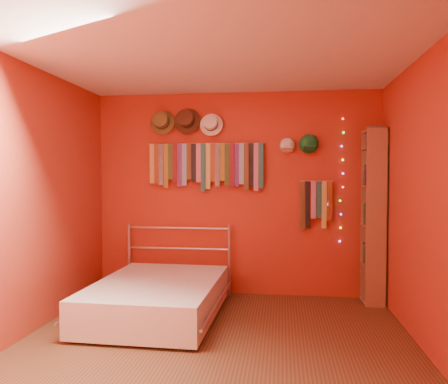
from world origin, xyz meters
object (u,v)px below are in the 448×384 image
at_px(reading_lamp, 328,205).
at_px(tie_rack, 207,164).
at_px(bed, 158,297).
at_px(bookshelf, 377,215).

bearing_deg(reading_lamp, tie_rack, 174.14).
height_order(reading_lamp, bed, reading_lamp).
xyz_separation_m(tie_rack, reading_lamp, (1.46, -0.15, -0.49)).
relative_size(reading_lamp, bed, 0.15).
height_order(bookshelf, bed, bookshelf).
height_order(tie_rack, reading_lamp, tie_rack).
height_order(reading_lamp, bookshelf, bookshelf).
bearing_deg(reading_lamp, bookshelf, -0.52).
bearing_deg(tie_rack, bookshelf, -4.39).
distance_m(bookshelf, bed, 2.62).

